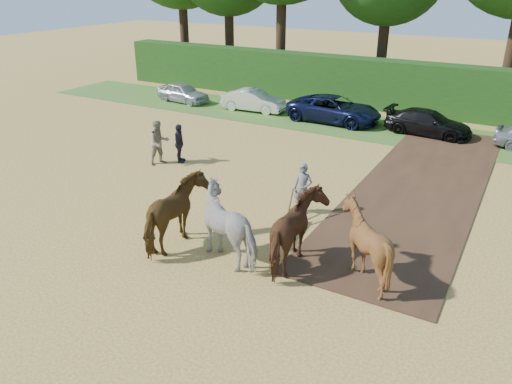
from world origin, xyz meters
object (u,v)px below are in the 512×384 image
object	(u,v)px
spectator_far	(179,143)
parked_cars	(493,131)
spectator_near	(159,143)
plough_team	(267,227)

from	to	relation	value
spectator_far	parked_cars	bearing A→B (deg)	-75.85
spectator_far	spectator_near	bearing A→B (deg)	108.83
plough_team	spectator_far	bearing A→B (deg)	143.56
spectator_far	parked_cars	xyz separation A→B (m)	(11.91, 9.60, -0.19)
spectator_near	parked_cars	bearing A→B (deg)	-24.23
parked_cars	spectator_near	bearing A→B (deg)	-140.86
spectator_far	plough_team	size ratio (longest dim) A/B	0.24
spectator_far	parked_cars	distance (m)	15.30
spectator_far	plough_team	distance (m)	9.20
spectator_near	parked_cars	xyz separation A→B (m)	(12.54, 10.21, -0.30)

